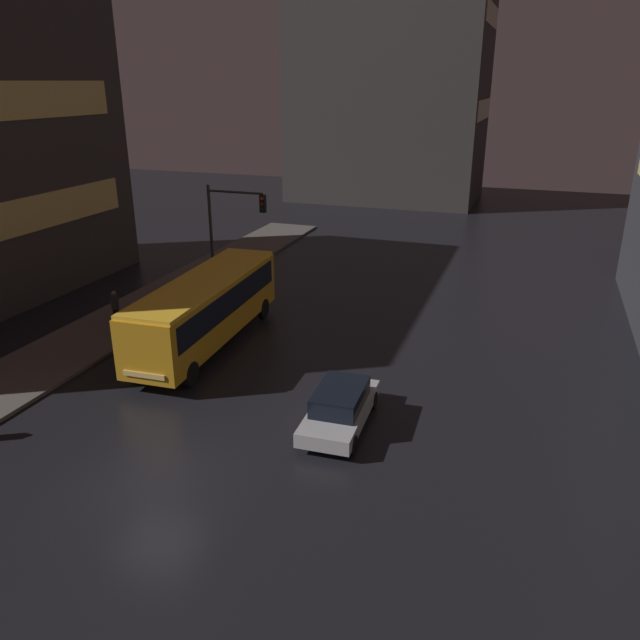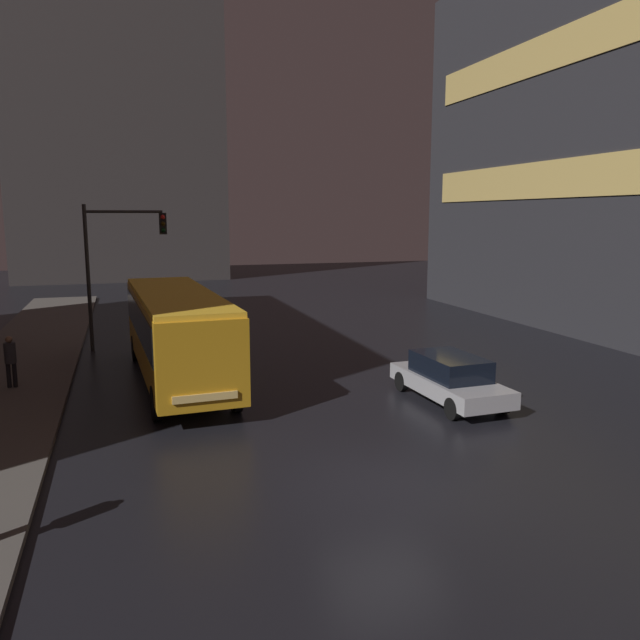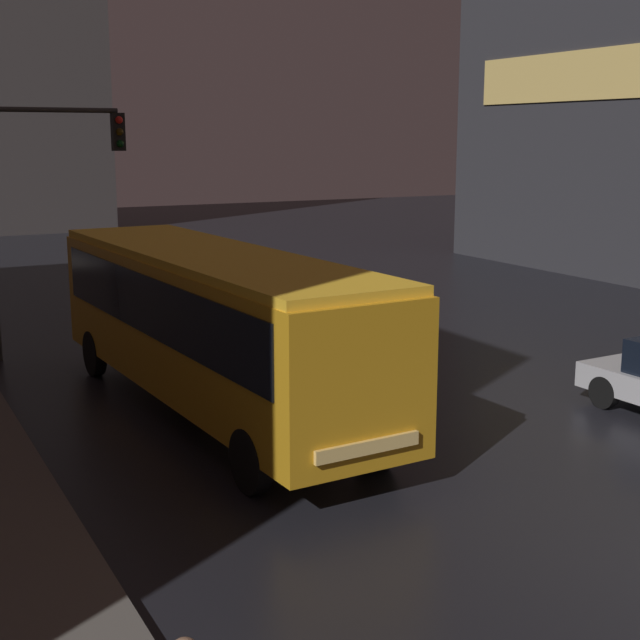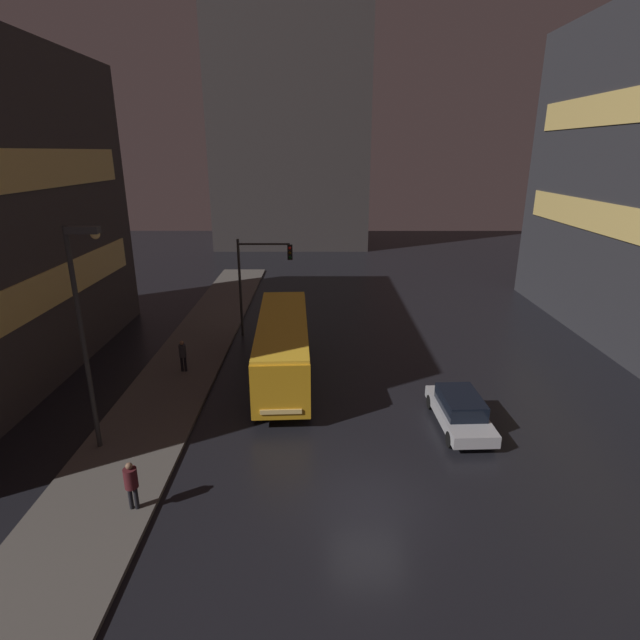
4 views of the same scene
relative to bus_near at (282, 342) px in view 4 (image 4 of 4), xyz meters
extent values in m
plane|color=black|center=(3.50, -9.74, -1.94)|extent=(120.00, 120.00, 0.00)
cube|color=#56514C|center=(-5.50, 0.26, -1.86)|extent=(4.00, 48.00, 0.15)
cube|color=#EAC66B|center=(-11.19, 0.00, 2.87)|extent=(0.24, 18.36, 1.80)
cube|color=#EAC66B|center=(-11.19, 0.00, 8.38)|extent=(0.24, 18.36, 1.80)
cube|color=#EAC66B|center=(18.38, 4.76, 5.47)|extent=(0.24, 21.28, 1.80)
cube|color=#EAC66B|center=(18.38, 4.76, 11.46)|extent=(0.24, 21.28, 1.80)
cube|color=#383333|center=(-1.55, 40.10, 11.42)|extent=(18.00, 12.00, 26.72)
cube|color=beige|center=(7.40, 40.10, 6.76)|extent=(0.24, 10.20, 1.80)
cube|color=beige|center=(7.40, 40.10, 14.77)|extent=(0.24, 10.20, 1.80)
cube|color=orange|center=(0.00, 0.00, -0.17)|extent=(3.01, 10.72, 2.43)
cube|color=black|center=(0.00, 0.00, 0.29)|extent=(3.02, 9.87, 1.10)
cube|color=yellow|center=(0.00, 0.00, 1.12)|extent=(2.95, 10.50, 0.16)
cube|color=#F4CC72|center=(0.27, -5.31, -0.99)|extent=(1.73, 0.19, 0.20)
cylinder|color=black|center=(1.33, -3.84, -1.44)|extent=(0.30, 1.01, 1.00)
cylinder|color=black|center=(-0.93, -3.95, -1.44)|extent=(0.30, 1.01, 1.00)
cylinder|color=black|center=(0.93, 3.96, -1.44)|extent=(0.30, 1.01, 1.00)
cylinder|color=black|center=(-1.33, 3.84, -1.44)|extent=(0.30, 1.01, 1.00)
cube|color=#B7B7BC|center=(7.78, -4.81, -1.39)|extent=(2.01, 4.59, 0.50)
cube|color=black|center=(7.78, -4.81, -0.81)|extent=(1.65, 2.55, 0.65)
cylinder|color=black|center=(8.68, -6.34, -1.62)|extent=(0.23, 0.65, 0.64)
cylinder|color=black|center=(7.01, -6.41, -1.62)|extent=(0.23, 0.65, 0.64)
cylinder|color=black|center=(8.55, -3.22, -1.62)|extent=(0.23, 0.65, 0.64)
cylinder|color=black|center=(6.88, -3.29, -1.62)|extent=(0.23, 0.65, 0.64)
cylinder|color=black|center=(-4.20, -10.19, -1.38)|extent=(0.14, 0.14, 0.81)
cylinder|color=black|center=(-4.02, -10.19, -1.38)|extent=(0.14, 0.14, 0.81)
cylinder|color=#4C191E|center=(-4.11, -10.19, -0.64)|extent=(0.60, 0.60, 0.68)
sphere|color=#8C664C|center=(-4.11, -10.19, -0.19)|extent=(0.22, 0.22, 0.22)
cylinder|color=black|center=(-5.35, 0.45, -1.38)|extent=(0.14, 0.14, 0.81)
cylinder|color=black|center=(-5.17, 0.45, -1.38)|extent=(0.14, 0.14, 0.81)
cylinder|color=#333338|center=(-5.26, 0.45, -0.64)|extent=(0.50, 0.50, 0.67)
sphere|color=#8C664C|center=(-5.26, 0.45, -0.20)|extent=(0.22, 0.22, 0.22)
cylinder|color=#2D2D2D|center=(-3.04, 6.21, 1.13)|extent=(0.16, 0.16, 6.13)
cylinder|color=#2D2D2D|center=(-1.48, 6.21, 3.90)|extent=(3.11, 0.12, 0.12)
cube|color=black|center=(0.07, 6.21, 3.40)|extent=(0.30, 0.24, 0.90)
sphere|color=red|center=(0.07, 6.07, 3.68)|extent=(0.18, 0.18, 0.18)
sphere|color=#3B2B07|center=(0.07, 6.07, 3.40)|extent=(0.18, 0.18, 0.18)
sphere|color=black|center=(0.07, 6.07, 3.12)|extent=(0.18, 0.18, 0.18)
cylinder|color=#2D2D2D|center=(-6.75, -6.57, 2.50)|extent=(0.18, 0.18, 8.57)
cube|color=#383838|center=(-6.15, -6.57, 6.63)|extent=(1.10, 0.36, 0.24)
sphere|color=#F4CC72|center=(-5.75, -6.57, 6.48)|extent=(0.32, 0.32, 0.32)
camera|label=1|loc=(13.41, -22.88, 9.26)|focal=35.00mm
camera|label=2|loc=(-1.60, -21.33, 3.74)|focal=35.00mm
camera|label=3|loc=(-5.87, -15.53, 3.31)|focal=50.00mm
camera|label=4|loc=(1.88, -23.50, 9.15)|focal=28.00mm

